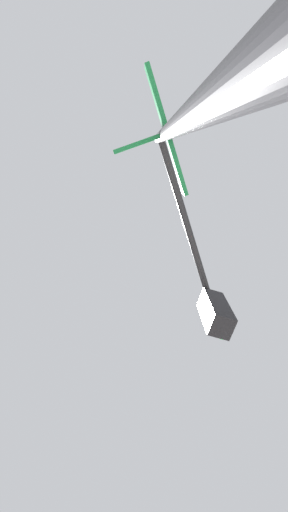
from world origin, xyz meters
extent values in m
cylinder|color=black|center=(-6.65, -7.33, 3.24)|extent=(0.12, 0.12, 6.48)
cylinder|color=black|center=(-6.00, -6.42, 6.08)|extent=(1.38, 1.87, 0.09)
cube|color=black|center=(-5.34, -5.51, 5.63)|extent=(0.28, 0.28, 0.80)
sphere|color=red|center=(-5.26, -5.38, 5.88)|extent=(0.18, 0.18, 0.18)
sphere|color=orange|center=(-5.26, -5.38, 5.63)|extent=(0.18, 0.18, 0.18)
sphere|color=green|center=(-5.26, -5.38, 5.38)|extent=(0.18, 0.18, 0.18)
cube|color=#0F5128|center=(-6.65, -7.33, 4.83)|extent=(0.67, 0.92, 0.20)
cube|color=#0F5128|center=(-6.65, -7.33, 5.05)|extent=(0.84, 0.61, 0.20)
camera|label=1|loc=(-6.80, -7.15, 1.75)|focal=23.73mm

